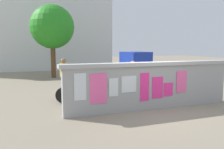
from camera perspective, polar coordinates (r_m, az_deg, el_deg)
ground at (r=15.72m, az=-5.18°, el=-1.01°), size 60.00×60.00×0.00m
poster_wall at (r=8.23m, az=9.54°, el=-2.48°), size 6.33×0.42×1.62m
auto_rickshaw_truck at (r=12.39m, az=1.82°, el=1.07°), size 3.74×1.89×1.85m
motorcycle at (r=9.23m, az=-7.94°, el=-3.78°), size 1.90×0.56×0.87m
bicycle_near at (r=10.54m, az=13.74°, el=-3.12°), size 1.67×0.56×0.95m
person_walking at (r=8.85m, az=5.03°, el=-0.76°), size 0.47×0.47×1.62m
person_bystander at (r=10.75m, az=-11.63°, el=0.48°), size 0.37×0.37×1.62m
tree_roadside at (r=16.62m, az=-14.26°, el=11.08°), size 2.94×2.94×4.92m
building_background at (r=24.30m, az=-18.58°, el=10.04°), size 14.25×6.65×7.23m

